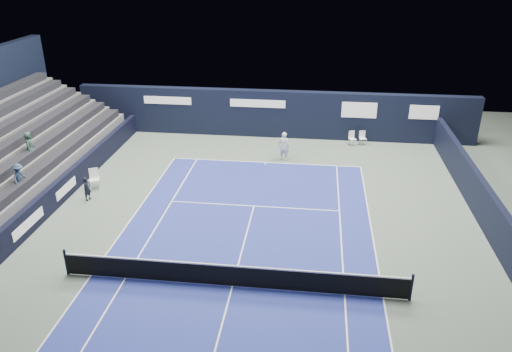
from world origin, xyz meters
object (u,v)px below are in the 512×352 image
Objects in this scene: line_judge_chair at (94,177)px; folding_chair_back_a at (352,136)px; tennis_net at (232,275)px; folding_chair_back_b at (363,137)px; tennis_player at (284,146)px.

folding_chair_back_a is at bearing 7.06° from line_judge_chair.
line_judge_chair is 11.31m from tennis_net.
tennis_net reaches higher than folding_chair_back_b.
folding_chair_back_b is 16.50m from line_judge_chair.
folding_chair_back_a is 5.09m from tennis_player.
line_judge_chair is (-14.32, -8.19, 0.10)m from folding_chair_back_b.
folding_chair_back_a is at bearing 71.70° from tennis_net.
tennis_net is 12.52m from tennis_player.
folding_chair_back_a reaches higher than folding_chair_back_b.
folding_chair_back_b is (0.69, 0.16, -0.10)m from folding_chair_back_a.
folding_chair_back_a is 0.07× the size of tennis_net.
folding_chair_back_a is 15.82m from line_judge_chair.
tennis_player is (9.53, 5.02, 0.26)m from line_judge_chair.
folding_chair_back_b is at bearing 33.42° from tennis_player.
tennis_net is at bearing -94.65° from tennis_player.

